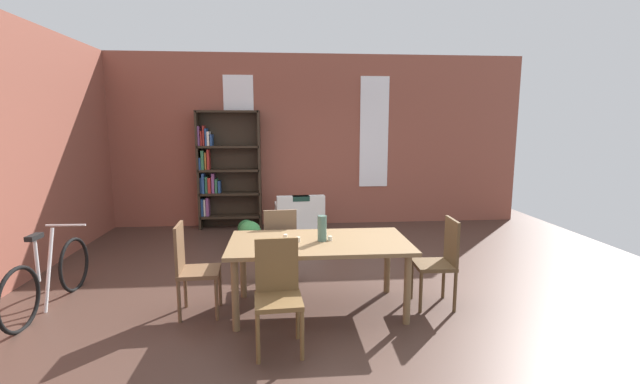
{
  "coord_description": "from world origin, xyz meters",
  "views": [
    {
      "loc": [
        -0.47,
        -4.76,
        1.94
      ],
      "look_at": [
        0.06,
        1.37,
        0.96
      ],
      "focal_mm": 24.09,
      "sensor_mm": 36.0,
      "label": 1
    }
  ],
  "objects_px": {
    "vase_on_table": "(322,228)",
    "potted_plant_corner": "(247,232)",
    "dining_chair_near_left": "(278,291)",
    "dining_chair_head_right": "(441,259)",
    "bicycle_second": "(49,278)",
    "dining_chair_head_left": "(192,266)",
    "dining_chair_far_left": "(280,244)",
    "dining_table": "(319,248)",
    "bookshelf_tall": "(224,170)",
    "armchair_white": "(299,220)",
    "potted_plant_by_shelf": "(250,237)"
  },
  "relations": [
    {
      "from": "vase_on_table",
      "to": "potted_plant_corner",
      "type": "xyz_separation_m",
      "value": [
        -0.99,
        2.52,
        -0.66
      ]
    },
    {
      "from": "dining_chair_far_left",
      "to": "bookshelf_tall",
      "type": "height_order",
      "value": "bookshelf_tall"
    },
    {
      "from": "dining_chair_far_left",
      "to": "potted_plant_corner",
      "type": "bearing_deg",
      "value": 107.1
    },
    {
      "from": "dining_chair_near_left",
      "to": "potted_plant_corner",
      "type": "height_order",
      "value": "dining_chair_near_left"
    },
    {
      "from": "dining_chair_near_left",
      "to": "potted_plant_by_shelf",
      "type": "bearing_deg",
      "value": 99.29
    },
    {
      "from": "vase_on_table",
      "to": "bookshelf_tall",
      "type": "distance_m",
      "value": 4.04
    },
    {
      "from": "dining_chair_head_right",
      "to": "dining_chair_far_left",
      "type": "bearing_deg",
      "value": 156.77
    },
    {
      "from": "armchair_white",
      "to": "bicycle_second",
      "type": "distance_m",
      "value": 3.89
    },
    {
      "from": "dining_chair_near_left",
      "to": "dining_chair_head_right",
      "type": "height_order",
      "value": "same"
    },
    {
      "from": "vase_on_table",
      "to": "bicycle_second",
      "type": "distance_m",
      "value": 2.94
    },
    {
      "from": "dining_chair_head_right",
      "to": "vase_on_table",
      "type": "bearing_deg",
      "value": 179.87
    },
    {
      "from": "dining_table",
      "to": "dining_chair_near_left",
      "type": "height_order",
      "value": "dining_chair_near_left"
    },
    {
      "from": "dining_chair_near_left",
      "to": "potted_plant_by_shelf",
      "type": "distance_m",
      "value": 2.76
    },
    {
      "from": "dining_chair_head_left",
      "to": "dining_chair_head_right",
      "type": "distance_m",
      "value": 2.59
    },
    {
      "from": "potted_plant_corner",
      "to": "dining_chair_far_left",
      "type": "bearing_deg",
      "value": -72.9
    },
    {
      "from": "dining_chair_near_left",
      "to": "dining_chair_head_right",
      "type": "relative_size",
      "value": 1.0
    },
    {
      "from": "dining_table",
      "to": "dining_chair_far_left",
      "type": "distance_m",
      "value": 0.85
    },
    {
      "from": "dining_chair_near_left",
      "to": "potted_plant_corner",
      "type": "relative_size",
      "value": 2.3
    },
    {
      "from": "dining_chair_head_left",
      "to": "dining_chair_far_left",
      "type": "distance_m",
      "value": 1.15
    },
    {
      "from": "vase_on_table",
      "to": "potted_plant_corner",
      "type": "bearing_deg",
      "value": 111.46
    },
    {
      "from": "dining_chair_head_right",
      "to": "bookshelf_tall",
      "type": "relative_size",
      "value": 0.44
    },
    {
      "from": "dining_chair_near_left",
      "to": "bicycle_second",
      "type": "xyz_separation_m",
      "value": [
        -2.42,
        1.02,
        -0.19
      ]
    },
    {
      "from": "bookshelf_tall",
      "to": "armchair_white",
      "type": "xyz_separation_m",
      "value": [
        1.35,
        -0.71,
        -0.82
      ]
    },
    {
      "from": "dining_chair_far_left",
      "to": "dining_chair_head_right",
      "type": "relative_size",
      "value": 1.0
    },
    {
      "from": "dining_table",
      "to": "dining_chair_near_left",
      "type": "distance_m",
      "value": 0.86
    },
    {
      "from": "vase_on_table",
      "to": "bookshelf_tall",
      "type": "height_order",
      "value": "bookshelf_tall"
    },
    {
      "from": "bookshelf_tall",
      "to": "potted_plant_corner",
      "type": "xyz_separation_m",
      "value": [
        0.49,
        -1.23,
        -0.88
      ]
    },
    {
      "from": "potted_plant_by_shelf",
      "to": "dining_table",
      "type": "bearing_deg",
      "value": -66.42
    },
    {
      "from": "dining_chair_head_left",
      "to": "armchair_white",
      "type": "height_order",
      "value": "dining_chair_head_left"
    },
    {
      "from": "potted_plant_by_shelf",
      "to": "potted_plant_corner",
      "type": "height_order",
      "value": "potted_plant_by_shelf"
    },
    {
      "from": "dining_chair_far_left",
      "to": "dining_chair_head_right",
      "type": "bearing_deg",
      "value": -23.23
    },
    {
      "from": "bookshelf_tall",
      "to": "bicycle_second",
      "type": "distance_m",
      "value": 3.81
    },
    {
      "from": "dining_chair_far_left",
      "to": "potted_plant_corner",
      "type": "distance_m",
      "value": 1.9
    },
    {
      "from": "bicycle_second",
      "to": "potted_plant_corner",
      "type": "bearing_deg",
      "value": 49.86
    },
    {
      "from": "bookshelf_tall",
      "to": "potted_plant_by_shelf",
      "type": "bearing_deg",
      "value": -71.81
    },
    {
      "from": "dining_table",
      "to": "bicycle_second",
      "type": "xyz_separation_m",
      "value": [
        -2.84,
        0.29,
        -0.34
      ]
    },
    {
      "from": "dining_chair_head_left",
      "to": "dining_chair_far_left",
      "type": "bearing_deg",
      "value": 39.61
    },
    {
      "from": "dining_chair_head_left",
      "to": "dining_chair_head_right",
      "type": "bearing_deg",
      "value": 0.02
    },
    {
      "from": "dining_chair_near_left",
      "to": "armchair_white",
      "type": "height_order",
      "value": "dining_chair_near_left"
    },
    {
      "from": "vase_on_table",
      "to": "bicycle_second",
      "type": "relative_size",
      "value": 0.16
    },
    {
      "from": "armchair_white",
      "to": "potted_plant_by_shelf",
      "type": "height_order",
      "value": "armchair_white"
    },
    {
      "from": "dining_chair_near_left",
      "to": "dining_chair_head_left",
      "type": "bearing_deg",
      "value": 140.34
    },
    {
      "from": "dining_table",
      "to": "dining_chair_far_left",
      "type": "relative_size",
      "value": 1.94
    },
    {
      "from": "armchair_white",
      "to": "potted_plant_corner",
      "type": "xyz_separation_m",
      "value": [
        -0.87,
        -0.52,
        -0.06
      ]
    },
    {
      "from": "bookshelf_tall",
      "to": "armchair_white",
      "type": "bearing_deg",
      "value": -27.83
    },
    {
      "from": "dining_chair_far_left",
      "to": "armchair_white",
      "type": "xyz_separation_m",
      "value": [
        0.32,
        2.31,
        -0.23
      ]
    },
    {
      "from": "dining_table",
      "to": "potted_plant_corner",
      "type": "distance_m",
      "value": 2.74
    },
    {
      "from": "dining_chair_head_left",
      "to": "bookshelf_tall",
      "type": "height_order",
      "value": "bookshelf_tall"
    },
    {
      "from": "dining_table",
      "to": "dining_chair_head_right",
      "type": "relative_size",
      "value": 1.94
    },
    {
      "from": "dining_chair_head_left",
      "to": "potted_plant_corner",
      "type": "relative_size",
      "value": 2.3
    }
  ]
}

